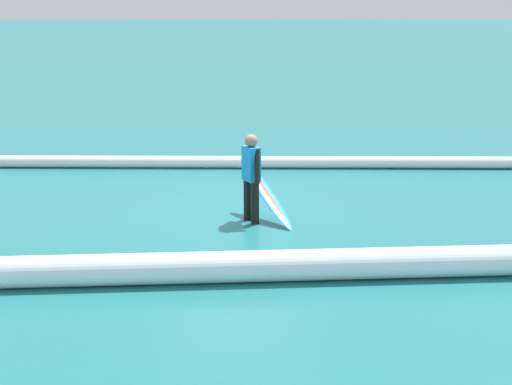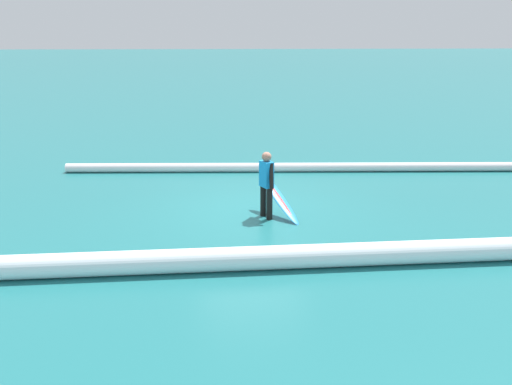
# 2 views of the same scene
# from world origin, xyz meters

# --- Properties ---
(ground_plane) EXTENTS (162.01, 162.01, 0.00)m
(ground_plane) POSITION_xyz_m (0.00, 0.00, 0.00)
(ground_plane) COLOR #207174
(surfer) EXTENTS (0.33, 0.61, 1.54)m
(surfer) POSITION_xyz_m (-0.32, 0.69, 0.87)
(surfer) COLOR black
(surfer) RESTS_ON ground_plane
(surfboard) EXTENTS (1.03, 1.55, 0.92)m
(surfboard) POSITION_xyz_m (-0.60, 0.54, 0.44)
(surfboard) COLOR #268CE5
(surfboard) RESTS_ON ground_plane
(wave_crest_foreground) EXTENTS (14.26, 0.69, 0.27)m
(wave_crest_foreground) POSITION_xyz_m (-1.71, -3.40, 0.13)
(wave_crest_foreground) COLOR white
(wave_crest_foreground) RESTS_ON ground_plane
(wave_crest_midground) EXTENTS (16.94, 1.30, 0.44)m
(wave_crest_midground) POSITION_xyz_m (-0.66, 3.48, 0.22)
(wave_crest_midground) COLOR white
(wave_crest_midground) RESTS_ON ground_plane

